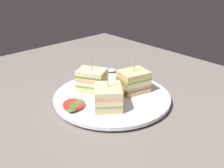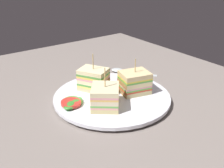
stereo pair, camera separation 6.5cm
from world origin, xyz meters
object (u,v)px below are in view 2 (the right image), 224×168
(chip_pile, at_px, (107,91))
(plate, at_px, (112,97))
(sandwich_wedge_2, at_px, (134,82))
(sandwich_wedge_0, at_px, (94,79))
(sandwich_wedge_1, at_px, (105,97))
(spoon, at_px, (123,71))

(chip_pile, bearing_deg, plate, -150.99)
(sandwich_wedge_2, distance_m, chip_pile, 0.07)
(sandwich_wedge_0, bearing_deg, chip_pile, -16.95)
(sandwich_wedge_2, bearing_deg, sandwich_wedge_1, 23.56)
(sandwich_wedge_1, height_order, spoon, sandwich_wedge_1)
(sandwich_wedge_2, relative_size, spoon, 0.71)
(spoon, bearing_deg, sandwich_wedge_1, 95.06)
(sandwich_wedge_2, relative_size, chip_pile, 1.14)
(chip_pile, distance_m, spoon, 0.18)
(sandwich_wedge_2, bearing_deg, chip_pile, -12.54)
(plate, bearing_deg, sandwich_wedge_1, 128.37)
(sandwich_wedge_1, relative_size, spoon, 0.76)
(plate, height_order, sandwich_wedge_2, sandwich_wedge_2)
(chip_pile, xyz_separation_m, spoon, (0.12, -0.14, -0.02))
(plate, distance_m, spoon, 0.19)
(plate, relative_size, sandwich_wedge_2, 3.24)
(spoon, bearing_deg, plate, 96.27)
(spoon, bearing_deg, sandwich_wedge_2, 113.97)
(sandwich_wedge_1, xyz_separation_m, chip_pile, (0.05, -0.04, -0.02))
(sandwich_wedge_2, distance_m, spoon, 0.17)
(plate, bearing_deg, chip_pile, 29.01)
(plate, xyz_separation_m, sandwich_wedge_2, (-0.02, -0.05, 0.03))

